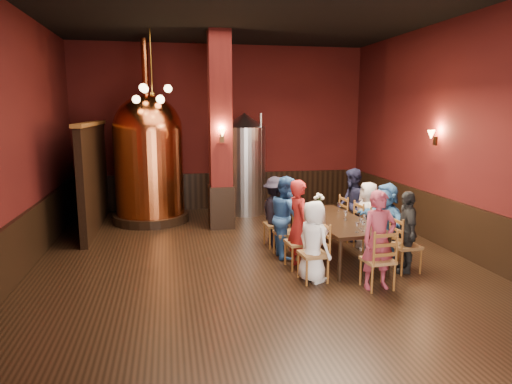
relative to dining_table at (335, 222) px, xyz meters
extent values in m
plane|color=black|center=(-1.53, -0.11, -0.69)|extent=(10.00, 10.00, 0.00)
plane|color=black|center=(-1.53, -0.11, 3.81)|extent=(10.00, 10.00, 0.00)
cube|color=#4D1310|center=(-1.53, 4.89, 1.56)|extent=(8.00, 0.02, 4.50)
cube|color=#4D1310|center=(-1.53, -5.11, 1.56)|extent=(8.00, 0.02, 4.50)
cube|color=#4D1310|center=(-5.53, -0.11, 1.56)|extent=(0.02, 10.00, 4.50)
cube|color=#4D1310|center=(2.47, -0.11, 1.56)|extent=(0.02, 10.00, 4.50)
cube|color=black|center=(2.43, -0.11, -0.19)|extent=(0.08, 9.90, 1.00)
cube|color=black|center=(-1.53, 4.85, -0.19)|extent=(7.90, 0.08, 1.00)
cube|color=black|center=(-5.49, -0.11, -0.19)|extent=(0.08, 9.90, 1.00)
cube|color=#4D1310|center=(-1.83, 2.69, 1.56)|extent=(0.58, 0.58, 4.50)
cube|color=black|center=(-4.73, 3.09, 0.51)|extent=(0.22, 3.50, 2.40)
cube|color=black|center=(0.00, 0.00, 0.03)|extent=(1.18, 2.47, 0.06)
cylinder|color=black|center=(-0.35, -1.17, -0.34)|extent=(0.07, 0.07, 0.69)
cylinder|color=black|center=(0.53, -1.10, -0.34)|extent=(0.07, 0.07, 0.69)
cylinder|color=black|center=(-0.53, 1.10, -0.34)|extent=(0.07, 0.07, 0.69)
cylinder|color=black|center=(0.35, 1.17, -0.34)|extent=(0.07, 0.07, 0.69)
imported|color=white|center=(-0.77, -1.06, -0.02)|extent=(0.65, 0.76, 1.33)
imported|color=maroon|center=(-0.82, -0.39, 0.10)|extent=(0.43, 0.61, 1.57)
imported|color=#2D5696|center=(-0.87, 0.26, 0.08)|extent=(0.38, 0.75, 1.54)
imported|color=black|center=(-0.92, 0.93, 0.03)|extent=(0.73, 1.02, 1.43)
imported|color=black|center=(0.92, -0.93, 0.02)|extent=(0.55, 0.89, 1.41)
imported|color=teal|center=(0.87, -0.26, 0.03)|extent=(0.69, 1.40, 1.45)
imported|color=beige|center=(0.82, 0.39, -0.01)|extent=(0.51, 0.71, 1.36)
imported|color=#181931|center=(0.77, 1.06, 0.08)|extent=(0.52, 0.81, 1.54)
imported|color=#923041|center=(0.12, -1.55, 0.08)|extent=(0.58, 0.40, 1.55)
cylinder|color=black|center=(-3.49, 3.61, -0.58)|extent=(1.87, 1.87, 0.21)
cylinder|color=#D06330|center=(-3.49, 3.61, 0.56)|extent=(1.92, 1.92, 2.07)
sphere|color=#D06330|center=(-3.49, 3.61, 1.59)|extent=(1.66, 1.66, 1.66)
cylinder|color=#D06330|center=(-3.49, 3.61, 3.04)|extent=(0.17, 0.17, 1.35)
cylinder|color=#B2B2B7|center=(-1.03, 4.09, 0.47)|extent=(1.38, 1.38, 2.31)
cone|color=#B2B2B7|center=(-1.03, 4.09, 1.80)|extent=(1.11, 1.11, 0.37)
cylinder|color=#B2B2B7|center=(-0.66, 3.72, 0.70)|extent=(0.07, 0.07, 2.58)
cylinder|color=white|center=(-0.06, 0.76, 0.16)|extent=(0.10, 0.10, 0.19)
camera|label=1|loc=(-3.02, -7.83, 2.05)|focal=32.00mm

